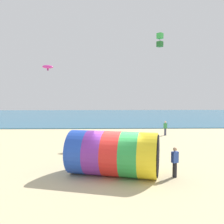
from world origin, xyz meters
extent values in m
plane|color=#CCBA8C|center=(0.00, 0.00, 0.00)|extent=(120.00, 120.00, 0.00)
cube|color=#236084|center=(0.00, 39.38, 0.05)|extent=(120.00, 40.00, 0.10)
cylinder|color=blue|center=(-2.11, 0.55, 1.25)|extent=(1.61, 2.68, 2.50)
cylinder|color=purple|center=(-1.15, 0.29, 1.25)|extent=(1.61, 2.68, 2.50)
cylinder|color=red|center=(-0.20, 0.04, 1.25)|extent=(1.61, 2.68, 2.50)
cylinder|color=green|center=(0.76, -0.22, 1.25)|extent=(1.61, 2.68, 2.50)
cylinder|color=yellow|center=(1.71, -0.48, 1.25)|extent=(1.61, 2.68, 2.50)
cylinder|color=black|center=(2.21, -0.61, 1.25)|extent=(0.66, 2.24, 2.30)
cylinder|color=black|center=(3.21, -0.36, 0.41)|extent=(0.24, 0.24, 0.82)
cube|color=#2D4CA5|center=(3.21, -0.36, 1.13)|extent=(0.42, 0.35, 0.61)
sphere|color=tan|center=(3.21, -0.36, 1.56)|extent=(0.22, 0.22, 0.22)
ellipsoid|color=#D1339E|center=(-4.32, 2.50, 6.35)|extent=(0.75, 0.53, 0.24)
cube|color=#7D1E5E|center=(-4.32, 2.50, 6.20)|extent=(0.10, 0.06, 0.18)
cube|color=green|center=(5.27, 13.41, 10.89)|extent=(0.77, 0.77, 0.58)
cube|color=#1E642A|center=(5.27, 13.41, 10.02)|extent=(0.77, 0.77, 0.58)
cylinder|color=black|center=(5.27, 13.41, 10.46)|extent=(0.02, 0.02, 1.55)
cylinder|color=#383D56|center=(6.11, 13.87, 0.39)|extent=(0.24, 0.24, 0.79)
cube|color=#338C4C|center=(6.11, 13.87, 1.08)|extent=(0.38, 0.26, 0.59)
sphere|color=beige|center=(6.11, 13.87, 1.50)|extent=(0.21, 0.21, 0.21)
camera|label=1|loc=(-0.61, -13.78, 4.55)|focal=40.00mm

